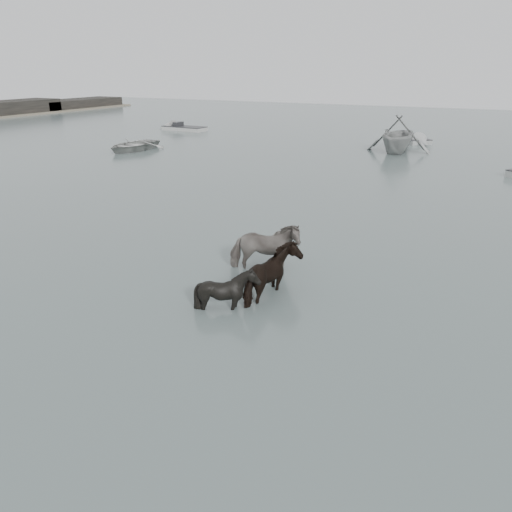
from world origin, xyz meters
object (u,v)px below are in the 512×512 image
pony_dark (274,266)px  rowboat_lead (133,144)px  pony_pinto (264,242)px  pony_black (227,282)px

pony_dark → rowboat_lead: pony_dark is taller
pony_pinto → rowboat_lead: bearing=23.8°
pony_pinto → pony_dark: pony_pinto is taller
pony_pinto → pony_black: 2.72m
rowboat_lead → pony_pinto: bearing=-39.5°
pony_black → rowboat_lead: pony_black is taller
pony_pinto → pony_dark: bearing=-171.0°
pony_dark → pony_black: (-0.76, -1.17, -0.13)m
pony_dark → pony_black: 1.41m
rowboat_lead → pony_black: bearing=-43.5°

